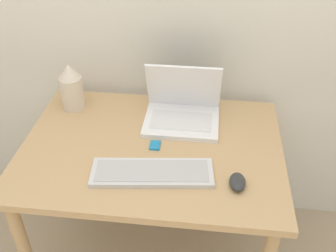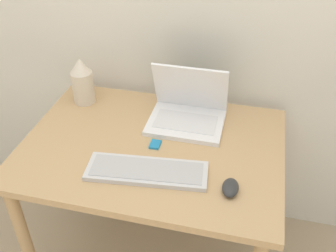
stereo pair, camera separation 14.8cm
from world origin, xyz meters
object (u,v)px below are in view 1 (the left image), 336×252
(laptop, at_px, (182,109))
(keyboard, at_px, (152,173))
(mouse, at_px, (237,182))
(mp3_player, at_px, (155,145))
(vase, at_px, (72,87))

(laptop, xyz_separation_m, keyboard, (-0.08, -0.36, -0.04))
(keyboard, height_order, mouse, mouse)
(keyboard, xyz_separation_m, mp3_player, (-0.01, 0.16, -0.01))
(keyboard, relative_size, vase, 2.10)
(laptop, xyz_separation_m, vase, (-0.49, 0.04, 0.05))
(keyboard, bearing_deg, mp3_player, 94.57)
(mouse, xyz_separation_m, mp3_player, (-0.31, 0.18, -0.01))
(laptop, height_order, keyboard, laptop)
(mp3_player, bearing_deg, laptop, 65.44)
(laptop, distance_m, mp3_player, 0.22)
(mouse, distance_m, vase, 0.83)
(laptop, distance_m, vase, 0.49)
(vase, bearing_deg, laptop, -4.80)
(laptop, distance_m, keyboard, 0.37)
(keyboard, xyz_separation_m, vase, (-0.41, 0.40, 0.09))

